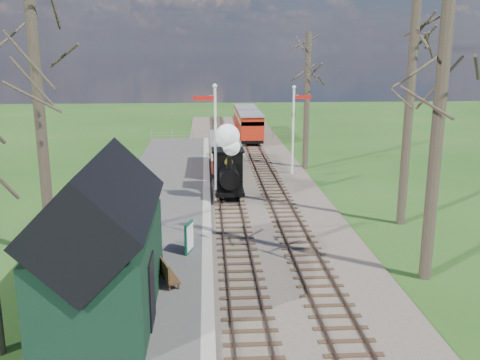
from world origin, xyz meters
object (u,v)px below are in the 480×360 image
(red_carriage_b, at_px, (246,118))
(person, at_px, (154,273))
(sign_board, at_px, (189,237))
(coach, at_px, (225,152))
(locomotive, at_px, (228,164))
(red_carriage_a, at_px, (250,127))
(bench, at_px, (166,272))
(semaphore_far, at_px, (294,123))
(station_shed, at_px, (102,245))
(semaphore_near, at_px, (214,135))

(red_carriage_b, xyz_separation_m, person, (-5.51, -34.51, -0.62))
(red_carriage_b, xyz_separation_m, sign_board, (-4.49, -31.13, -0.64))
(coach, bearing_deg, red_carriage_b, 81.11)
(locomotive, distance_m, red_carriage_a, 17.38)
(bench, xyz_separation_m, person, (-0.31, -0.61, 0.24))
(red_carriage_b, distance_m, person, 34.96)
(red_carriage_b, height_order, person, red_carriage_b)
(locomotive, distance_m, coach, 6.08)
(bench, bearing_deg, red_carriage_a, 79.62)
(sign_board, bearing_deg, locomotive, 77.47)
(sign_board, distance_m, person, 3.53)
(person, bearing_deg, bench, -28.30)
(semaphore_far, xyz_separation_m, red_carriage_a, (-1.77, 12.13, -1.90))
(station_shed, height_order, sign_board, station_shed)
(semaphore_near, bearing_deg, bench, -100.11)
(semaphore_near, xyz_separation_m, semaphore_far, (5.14, 6.00, -0.27))
(coach, bearing_deg, red_carriage_a, 76.84)
(coach, relative_size, bench, 4.23)
(locomotive, bearing_deg, red_carriage_a, 81.36)
(semaphore_far, bearing_deg, red_carriage_b, 95.75)
(red_carriage_b, bearing_deg, red_carriage_a, -90.00)
(station_shed, xyz_separation_m, red_carriage_a, (6.90, 30.13, -0.82))
(locomotive, xyz_separation_m, red_carriage_a, (2.61, 17.18, -0.43))
(person, bearing_deg, semaphore_near, -12.27)
(station_shed, distance_m, sign_board, 5.31)
(coach, xyz_separation_m, bench, (-2.60, -17.28, -0.79))
(semaphore_near, xyz_separation_m, red_carriage_b, (3.37, 23.63, -2.17))
(locomotive, bearing_deg, coach, 89.89)
(red_carriage_a, height_order, red_carriage_b, same)
(red_carriage_b, distance_m, bench, 34.31)
(coach, bearing_deg, semaphore_far, -12.94)
(station_shed, bearing_deg, red_carriage_b, 79.04)
(red_carriage_a, height_order, sign_board, red_carriage_a)
(locomotive, height_order, red_carriage_b, locomotive)
(station_shed, distance_m, red_carriage_b, 36.30)
(semaphore_far, bearing_deg, sign_board, -114.89)
(semaphore_near, height_order, sign_board, semaphore_near)
(person, bearing_deg, red_carriage_b, -10.20)
(bench, bearing_deg, station_shed, -134.51)
(locomotive, relative_size, red_carriage_b, 0.82)
(semaphore_near, relative_size, red_carriage_b, 1.26)
(station_shed, relative_size, sign_board, 5.17)
(red_carriage_a, distance_m, person, 29.54)
(locomotive, relative_size, bench, 2.65)
(station_shed, xyz_separation_m, semaphore_far, (8.67, 18.00, 1.08))
(coach, xyz_separation_m, person, (-2.91, -17.89, -0.55))
(locomotive, relative_size, person, 3.18)
(red_carriage_b, bearing_deg, sign_board, -98.21)
(coach, distance_m, bench, 17.49)
(semaphore_near, bearing_deg, coach, 83.73)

